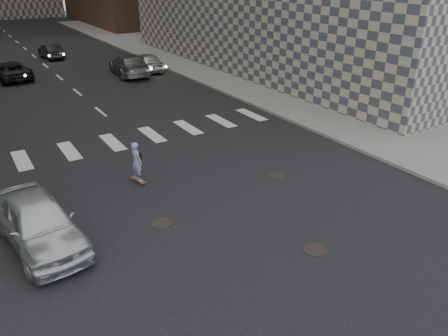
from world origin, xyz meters
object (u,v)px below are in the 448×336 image
object	(u,v)px
traffic_car_b	(129,65)
traffic_car_d	(147,62)
traffic_car_c	(11,71)
silver_sedan	(39,222)
skateboarder	(137,161)
traffic_car_e	(51,51)

from	to	relation	value
traffic_car_b	traffic_car_d	size ratio (longest dim) A/B	1.28
traffic_car_c	silver_sedan	bearing A→B (deg)	78.45
skateboarder	traffic_car_e	distance (m)	27.70
silver_sedan	traffic_car_b	size ratio (longest dim) A/B	0.83
silver_sedan	traffic_car_e	bearing A→B (deg)	70.44
traffic_car_c	traffic_car_d	bearing A→B (deg)	159.79
silver_sedan	traffic_car_d	distance (m)	23.86
traffic_car_e	traffic_car_b	bearing A→B (deg)	105.51
traffic_car_e	skateboarder	bearing A→B (deg)	80.06
skateboarder	silver_sedan	world-z (taller)	skateboarder
traffic_car_b	silver_sedan	bearing A→B (deg)	68.80
traffic_car_c	traffic_car_d	size ratio (longest dim) A/B	1.11
skateboarder	traffic_car_e	xyz separation A→B (m)	(2.69, 27.57, -0.22)
skateboarder	traffic_car_d	xyz separation A→B (m)	(8.02, 18.20, -0.14)
skateboarder	traffic_car_e	world-z (taller)	skateboarder
traffic_car_c	traffic_car_d	distance (m)	9.91
traffic_car_c	traffic_car_e	size ratio (longest dim) A/B	1.21
silver_sedan	traffic_car_e	world-z (taller)	silver_sedan
traffic_car_e	traffic_car_c	bearing A→B (deg)	53.91
silver_sedan	traffic_car_e	xyz separation A→B (m)	(6.67, 30.00, -0.13)
traffic_car_b	traffic_car_e	bearing A→B (deg)	-64.11
traffic_car_b	traffic_car_d	xyz separation A→B (m)	(1.72, 0.62, -0.06)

